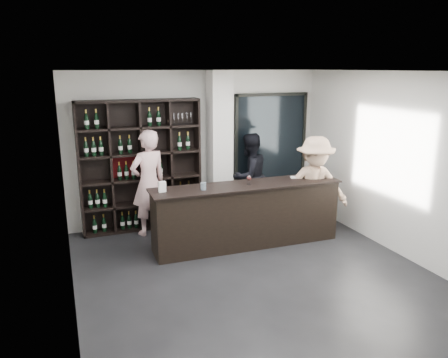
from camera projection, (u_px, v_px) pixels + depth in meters
name	position (u px, v px, depth m)	size (l,w,h in m)	color
floor	(256.00, 277.00, 6.34)	(5.00, 5.50, 0.01)	black
wine_shelf	(141.00, 166.00, 7.96)	(2.20, 0.35, 2.40)	black
structural_column	(220.00, 148.00, 8.34)	(0.40, 0.40, 2.90)	silver
glass_panel	(271.00, 145.00, 8.96)	(1.60, 0.08, 2.10)	black
tasting_counter	(247.00, 215.00, 7.35)	(3.24, 0.67, 1.07)	black
taster_pink	(149.00, 183.00, 7.77)	(0.69, 0.46, 1.90)	beige
taster_black	(249.00, 176.00, 8.63)	(0.83, 0.65, 1.71)	black
customer	(314.00, 188.00, 7.61)	(1.17, 0.67, 1.81)	tan
wine_glass	(249.00, 179.00, 7.20)	(0.07, 0.07, 0.18)	white
spit_cup	(203.00, 186.00, 6.89)	(0.09, 0.09, 0.12)	#A8C2D3
napkin_stack	(294.00, 177.00, 7.65)	(0.11, 0.11, 0.02)	white
card_stand	(162.00, 187.00, 6.76)	(0.11, 0.06, 0.17)	white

